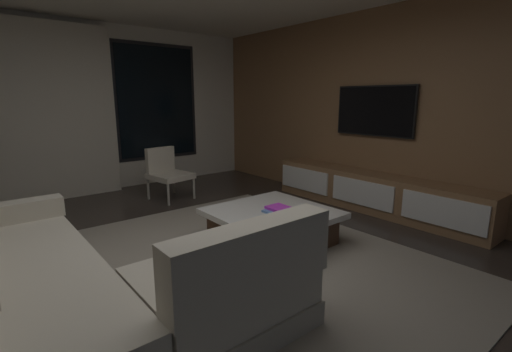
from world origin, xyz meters
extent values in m
plane|color=#332B26|center=(0.00, 0.00, 0.00)|extent=(9.20, 9.20, 0.00)
cube|color=silver|center=(0.00, 3.66, 1.35)|extent=(6.60, 0.12, 2.70)
cube|color=black|center=(1.30, 3.60, 1.45)|extent=(1.52, 0.02, 2.02)
cube|color=black|center=(1.30, 3.58, 1.45)|extent=(1.40, 0.03, 1.90)
cube|color=beige|center=(-0.55, 3.48, 1.30)|extent=(2.10, 0.12, 2.60)
cube|color=#8E6642|center=(3.06, 0.00, 1.35)|extent=(0.12, 7.80, 2.70)
cube|color=gray|center=(0.35, -0.10, 0.01)|extent=(3.20, 3.80, 0.01)
cube|color=#B1A997|center=(-1.25, 0.07, 0.09)|extent=(0.90, 2.50, 0.18)
cube|color=beige|center=(-1.25, 0.07, 0.30)|extent=(0.86, 2.42, 0.24)
cube|color=beige|center=(-1.25, 1.22, 0.51)|extent=(0.90, 0.20, 0.18)
cube|color=#B1A997|center=(-0.27, -0.73, 0.09)|extent=(1.10, 0.90, 0.18)
cube|color=beige|center=(-0.27, -0.73, 0.30)|extent=(1.07, 0.86, 0.24)
cube|color=beige|center=(-0.27, -1.08, 0.62)|extent=(1.10, 0.20, 0.40)
cube|color=#482E1E|center=(0.96, 0.11, 0.15)|extent=(1.00, 1.00, 0.30)
cube|color=white|center=(0.96, 0.11, 0.33)|extent=(1.16, 1.16, 0.06)
cube|color=#5A82BE|center=(0.98, 0.06, 0.37)|extent=(0.28, 0.17, 0.02)
cube|color=#C938D3|center=(1.00, 0.06, 0.40)|extent=(0.20, 0.21, 0.03)
cylinder|color=#B2ADA0|center=(1.19, 2.17, 0.18)|extent=(0.04, 0.04, 0.36)
cylinder|color=#B2ADA0|center=(0.72, 2.08, 0.18)|extent=(0.04, 0.04, 0.36)
cylinder|color=#B2ADA0|center=(1.10, 2.66, 0.18)|extent=(0.04, 0.04, 0.36)
cylinder|color=#B2ADA0|center=(0.62, 2.57, 0.18)|extent=(0.04, 0.04, 0.36)
cube|color=beige|center=(0.91, 2.37, 0.36)|extent=(0.64, 0.65, 0.08)
cube|color=beige|center=(0.86, 2.61, 0.59)|extent=(0.49, 0.17, 0.38)
cube|color=#8E6642|center=(2.78, 0.10, 0.26)|extent=(0.44, 3.10, 0.52)
cube|color=white|center=(2.55, -0.94, 0.29)|extent=(0.02, 0.93, 0.33)
cube|color=white|center=(2.55, 0.10, 0.29)|extent=(0.02, 0.93, 0.33)
cube|color=white|center=(2.55, 1.15, 0.29)|extent=(0.02, 0.93, 0.33)
cube|color=#39281A|center=(2.74, -0.75, 0.12)|extent=(0.33, 0.68, 0.19)
cube|color=#A099D0|center=(2.74, -1.01, 0.10)|extent=(0.03, 0.04, 0.15)
cube|color=brown|center=(2.74, -0.94, 0.10)|extent=(0.03, 0.04, 0.15)
cube|color=tan|center=(2.74, -0.86, 0.10)|extent=(0.03, 0.04, 0.15)
cube|color=#4E4A89|center=(2.74, -0.79, 0.11)|extent=(0.03, 0.04, 0.18)
cube|color=#CA60AC|center=(2.74, -0.72, 0.10)|extent=(0.03, 0.04, 0.16)
cube|color=#9AD5A4|center=(2.74, -0.64, 0.10)|extent=(0.03, 0.04, 0.15)
cube|color=#D59CD6|center=(2.74, -0.57, 0.10)|extent=(0.03, 0.04, 0.15)
cube|color=#40B88D|center=(2.74, -0.49, 0.10)|extent=(0.03, 0.04, 0.16)
cube|color=black|center=(2.95, 0.25, 1.35)|extent=(0.04, 1.18, 0.68)
cube|color=black|center=(2.95, 0.25, 1.35)|extent=(0.05, 1.14, 0.64)
camera|label=1|loc=(-1.47, -2.57, 1.52)|focal=25.12mm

